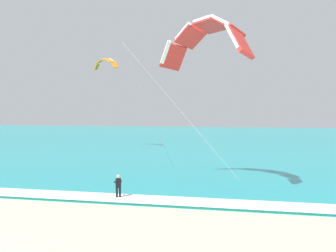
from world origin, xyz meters
name	(u,v)px	position (x,y,z in m)	size (l,w,h in m)	color
sea	(207,138)	(0.00, 71.21, 0.10)	(200.00, 120.00, 0.20)	teal
surf_foam	(95,197)	(0.00, 12.21, 0.22)	(200.00, 2.21, 0.04)	white
surfboard	(118,200)	(1.57, 12.30, 0.03)	(1.03, 1.45, 0.09)	white
kitesurfer	(118,186)	(1.56, 12.32, 0.94)	(0.67, 0.66, 1.69)	black
kite_primary	(206,38)	(6.48, 17.45, 11.14)	(8.32, 8.26, 11.35)	red
kite_distant	(105,63)	(-11.98, 43.69, 13.09)	(4.46, 2.55, 1.68)	orange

